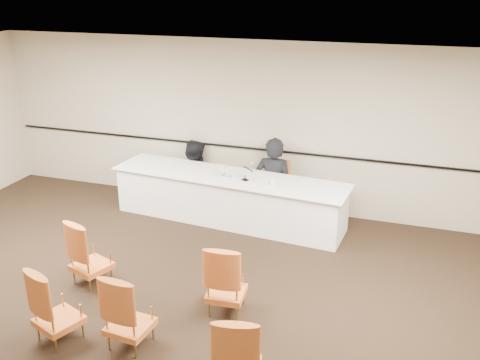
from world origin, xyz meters
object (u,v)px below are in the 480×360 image
aud_chair_back_left (57,304)px  aud_chair_back_right (238,352)px  microphone (245,172)px  aud_chair_back_mid (129,309)px  water_bottle (224,171)px  panelist_second (194,184)px  panelist_main (273,189)px  panelist_second_chair (194,176)px  panelist_main_chair (273,188)px  panel_table (229,198)px  coffee_cup (273,183)px  aud_chair_front_left (90,252)px  aud_chair_front_right (226,278)px  drinking_glass (235,175)px

aud_chair_back_left → aud_chair_back_right: bearing=17.5°
microphone → aud_chair_back_mid: 3.46m
water_bottle → aud_chair_back_mid: size_ratio=0.24×
panelist_second → panelist_main: bearing=179.7°
panelist_second_chair → panelist_main_chair: bearing=0.0°
panel_table → panelist_main: size_ratio=2.18×
panelist_main_chair → microphone: 0.88m
microphone → coffee_cup: (0.50, -0.09, -0.09)m
panelist_second_chair → aud_chair_front_left: 3.19m
coffee_cup → aud_chair_front_right: aud_chair_front_right is taller
drinking_glass → panelist_second_chair: bearing=145.6°
microphone → aud_chair_front_right: (0.55, -2.43, -0.50)m
panelist_second_chair → aud_chair_front_right: same height
microphone → panelist_main_chair: bearing=89.9°
panelist_main_chair → drinking_glass: panelist_main_chair is taller
panelist_second_chair → coffee_cup: 2.02m
panelist_main_chair → drinking_glass: size_ratio=9.50×
panelist_main_chair → panelist_second_chair: (-1.58, 0.13, 0.00)m
microphone → panelist_second_chair: bearing=173.4°
aud_chair_front_left → panelist_main_chair: bearing=79.7°
coffee_cup → panelist_main: bearing=104.0°
panel_table → aud_chair_back_left: size_ratio=4.32×
panelist_second → panel_table: bearing=148.6°
coffee_cup → aud_chair_front_right: size_ratio=0.12×
panel_table → panelist_main_chair: (0.65, 0.54, 0.06)m
panelist_main_chair → panelist_second: size_ratio=0.54×
aud_chair_front_right → aud_chair_front_left: bearing=173.7°
panelist_main_chair → aud_chair_back_right: size_ratio=1.00×
panel_table → aud_chair_back_right: bearing=-64.2°
aud_chair_back_right → panelist_main: bearing=88.3°
panelist_main → panelist_second_chair: size_ratio=1.98×
panelist_second → water_bottle: (0.88, -0.78, 0.64)m
panelist_second → coffee_cup: (1.77, -0.88, 0.58)m
panelist_main → aud_chair_back_right: bearing=99.7°
water_bottle → aud_chair_back_left: (-0.72, -3.60, -0.46)m
aud_chair_back_left → drinking_glass: bearing=97.1°
panelist_second_chair → panelist_second: bearing=94.9°
water_bottle → aud_chair_back_left: 3.70m
panelist_main → aud_chair_back_left: bearing=70.6°
panelist_main_chair → water_bottle: 1.06m
coffee_cup → aud_chair_front_right: bearing=-88.9°
panelist_second_chair → aud_chair_front_right: 3.70m
microphone → drinking_glass: microphone is taller
drinking_glass → aud_chair_back_mid: bearing=-91.0°
panelist_main → coffee_cup: 0.87m
microphone → aud_chair_back_mid: (-0.26, -3.42, -0.50)m
panelist_main_chair → water_bottle: size_ratio=4.17×
panel_table → microphone: 0.66m
microphone → water_bottle: microphone is taller
aud_chair_front_right → aud_chair_back_right: bearing=-70.5°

